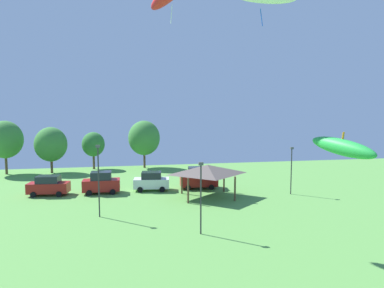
{
  "coord_description": "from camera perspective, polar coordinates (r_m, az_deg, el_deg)",
  "views": [
    {
      "loc": [
        -3.79,
        0.81,
        9.52
      ],
      "look_at": [
        -0.89,
        16.15,
        7.99
      ],
      "focal_mm": 32.0,
      "sensor_mm": 36.0,
      "label": 1
    }
  ],
  "objects": [
    {
      "name": "parked_car_second_from_left",
      "position": [
        40.89,
        -14.87,
        -6.26
      ],
      "size": [
        4.16,
        2.07,
        2.53
      ],
      "rotation": [
        0.0,
        0.0,
        0.0
      ],
      "color": "maroon",
      "rests_on": "ground"
    },
    {
      "name": "parked_car_rightmost_in_row",
      "position": [
        42.03,
        1.14,
        -5.69
      ],
      "size": [
        4.65,
        2.35,
        2.63
      ],
      "rotation": [
        0.0,
        0.0,
        -0.07
      ],
      "color": "maroon",
      "rests_on": "ground"
    },
    {
      "name": "treeline_tree_0",
      "position": [
        57.83,
        -28.72,
        0.64
      ],
      "size": [
        5.08,
        5.08,
        8.01
      ],
      "color": "brown",
      "rests_on": "ground"
    },
    {
      "name": "parked_car_leftmost",
      "position": [
        41.9,
        -22.79,
        -6.41
      ],
      "size": [
        4.55,
        2.38,
        2.23
      ],
      "rotation": [
        0.0,
        0.0,
        -0.1
      ],
      "color": "maroon",
      "rests_on": "ground"
    },
    {
      "name": "parked_car_third_from_left",
      "position": [
        41.28,
        -6.76,
        -6.17
      ],
      "size": [
        4.36,
        2.47,
        2.24
      ],
      "rotation": [
        0.0,
        0.0,
        -0.12
      ],
      "color": "silver",
      "rests_on": "ground"
    },
    {
      "name": "kite_flying_2",
      "position": [
        21.5,
        23.72,
        -0.49
      ],
      "size": [
        2.21,
        4.51,
        1.61
      ],
      "color": "green"
    },
    {
      "name": "treeline_tree_3",
      "position": [
        57.01,
        -7.98,
        1.0
      ],
      "size": [
        5.18,
        5.18,
        7.84
      ],
      "color": "brown",
      "rests_on": "ground"
    },
    {
      "name": "light_post_0",
      "position": [
        26.41,
        1.48,
        -8.23
      ],
      "size": [
        0.36,
        0.2,
        5.62
      ],
      "color": "#2D2D33",
      "rests_on": "ground"
    },
    {
      "name": "light_post_1",
      "position": [
        31.59,
        -15.31,
        -5.3
      ],
      "size": [
        0.36,
        0.2,
        6.49
      ],
      "color": "#2D2D33",
      "rests_on": "ground"
    },
    {
      "name": "treeline_tree_2",
      "position": [
        57.61,
        -16.12,
        -0.06
      ],
      "size": [
        3.6,
        3.6,
        6.04
      ],
      "color": "brown",
      "rests_on": "ground"
    },
    {
      "name": "treeline_tree_1",
      "position": [
        56.13,
        -22.47,
        -0.06
      ],
      "size": [
        4.77,
        4.77,
        7.01
      ],
      "color": "brown",
      "rests_on": "ground"
    },
    {
      "name": "light_post_2",
      "position": [
        40.43,
        16.23,
        -3.76
      ],
      "size": [
        0.36,
        0.2,
        5.4
      ],
      "color": "#2D2D33",
      "rests_on": "ground"
    },
    {
      "name": "park_pavilion",
      "position": [
        37.56,
        2.57,
        -4.26
      ],
      "size": [
        6.49,
        5.41,
        3.6
      ],
      "color": "brown",
      "rests_on": "ground"
    }
  ]
}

